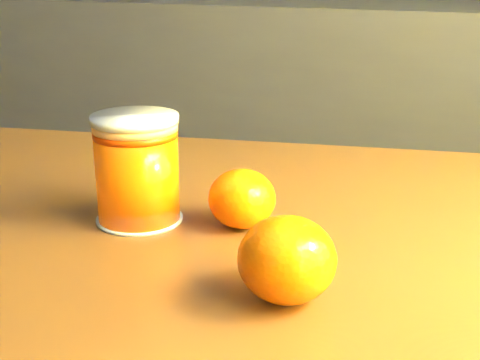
% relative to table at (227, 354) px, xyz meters
% --- Properties ---
extents(kitchen_counter, '(3.15, 0.60, 0.90)m').
position_rel_table_xyz_m(kitchen_counter, '(-0.97, 1.40, -0.23)').
color(kitchen_counter, '#46454A').
rests_on(kitchen_counter, ground).
extents(table, '(1.16, 0.91, 0.78)m').
position_rel_table_xyz_m(table, '(0.00, 0.00, 0.00)').
color(table, brown).
rests_on(table, ground).
extents(juice_glass, '(0.08, 0.08, 0.10)m').
position_rel_table_xyz_m(juice_glass, '(-0.11, 0.04, 0.15)').
color(juice_glass, '#EA5504').
rests_on(juice_glass, table).
extents(orange_front, '(0.09, 0.09, 0.06)m').
position_rel_table_xyz_m(orange_front, '(0.07, -0.06, 0.13)').
color(orange_front, '#FF6905').
rests_on(orange_front, table).
extents(orange_back, '(0.07, 0.07, 0.06)m').
position_rel_table_xyz_m(orange_back, '(-0.01, 0.06, 0.13)').
color(orange_back, '#FF6905').
rests_on(orange_back, table).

